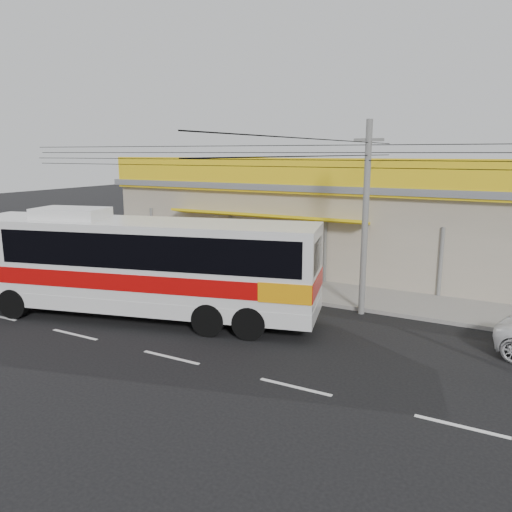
{
  "coord_description": "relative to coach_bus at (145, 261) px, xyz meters",
  "views": [
    {
      "loc": [
        8.74,
        -13.47,
        5.94
      ],
      "look_at": [
        0.43,
        2.0,
        2.29
      ],
      "focal_mm": 35.0,
      "sensor_mm": 36.0,
      "label": 1
    }
  ],
  "objects": [
    {
      "name": "sidewalk",
      "position": [
        3.02,
        5.98,
        -2.04
      ],
      "size": [
        30.0,
        3.2,
        0.15
      ],
      "primitive_type": "cube",
      "color": "gray",
      "rests_on": "ground"
    },
    {
      "name": "motorbike_dark",
      "position": [
        -9.37,
        5.25,
        -1.46
      ],
      "size": [
        1.69,
        0.5,
        1.01
      ],
      "primitive_type": "imported",
      "rotation": [
        0.0,
        0.0,
        1.59
      ],
      "color": "black",
      "rests_on": "sidewalk"
    },
    {
      "name": "lane_markings",
      "position": [
        3.02,
        -2.52,
        -2.12
      ],
      "size": [
        50.0,
        0.12,
        0.01
      ],
      "primitive_type": null,
      "color": "silver",
      "rests_on": "ground"
    },
    {
      "name": "motorbike_red",
      "position": [
        -1.15,
        6.65,
        -1.43
      ],
      "size": [
        2.13,
        0.99,
        1.08
      ],
      "primitive_type": "imported",
      "rotation": [
        0.0,
        0.0,
        1.71
      ],
      "color": "#9C2A0B",
      "rests_on": "sidewalk"
    },
    {
      "name": "coach_bus",
      "position": [
        0.0,
        0.0,
        0.0
      ],
      "size": [
        13.12,
        5.8,
        3.96
      ],
      "rotation": [
        0.0,
        0.0,
        0.25
      ],
      "color": "silver",
      "rests_on": "ground"
    },
    {
      "name": "ground",
      "position": [
        3.02,
        -0.02,
        -2.12
      ],
      "size": [
        120.0,
        120.0,
        0.0
      ],
      "primitive_type": "plane",
      "color": "black",
      "rests_on": "ground"
    },
    {
      "name": "utility_pole",
      "position": [
        6.77,
        4.18,
        3.73
      ],
      "size": [
        34.0,
        14.0,
        7.09
      ],
      "color": "slate",
      "rests_on": "ground"
    },
    {
      "name": "storefront_building",
      "position": [
        3.02,
        11.52,
        0.18
      ],
      "size": [
        22.6,
        9.2,
        5.7
      ],
      "color": "#AC9E8A",
      "rests_on": "ground"
    }
  ]
}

